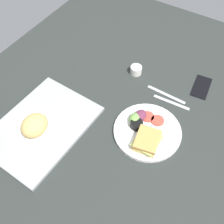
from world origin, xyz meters
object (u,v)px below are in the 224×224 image
object	(u,v)px
bread_plate_near	(35,128)
espresso_cup	(136,70)
knife	(166,94)
plate_with_salad	(146,131)
serving_tray	(42,126)
fork	(171,102)
cell_phone	(201,87)

from	to	relation	value
bread_plate_near	espresso_cup	world-z (taller)	bread_plate_near
bread_plate_near	knife	world-z (taller)	bread_plate_near
plate_with_salad	espresso_cup	bearing A→B (deg)	35.36
serving_tray	plate_with_salad	world-z (taller)	plate_with_salad
espresso_cup	fork	distance (cm)	24.20
bread_plate_near	espresso_cup	bearing A→B (deg)	-18.45
espresso_cup	knife	bearing A→B (deg)	-104.96
espresso_cup	cell_phone	distance (cm)	32.02
espresso_cup	plate_with_salad	bearing A→B (deg)	-144.64
cell_phone	knife	bearing A→B (deg)	130.50
serving_tray	knife	bearing A→B (deg)	-39.86
plate_with_salad	espresso_cup	world-z (taller)	plate_with_salad
serving_tray	cell_phone	distance (cm)	75.53
bread_plate_near	plate_with_salad	xyz separation A→B (cm)	(24.22, -38.00, -3.23)
fork	cell_phone	world-z (taller)	cell_phone
plate_with_salad	knife	bearing A→B (deg)	3.83
cell_phone	bread_plate_near	bearing A→B (deg)	134.97
knife	cell_phone	world-z (taller)	cell_phone
fork	cell_phone	size ratio (longest dim) A/B	1.18
serving_tray	knife	xyz separation A→B (cm)	(44.28, -36.97, -0.55)
cell_phone	plate_with_salad	bearing A→B (deg)	157.43
serving_tray	bread_plate_near	distance (cm)	5.53
serving_tray	espresso_cup	bearing A→B (deg)	-20.28
serving_tray	bread_plate_near	world-z (taller)	bread_plate_near
bread_plate_near	espresso_cup	size ratio (longest dim) A/B	3.85
knife	cell_phone	size ratio (longest dim) A/B	1.32
plate_with_salad	espresso_cup	size ratio (longest dim) A/B	5.02
serving_tray	espresso_cup	distance (cm)	52.56
serving_tray	plate_with_salad	distance (cm)	43.74
espresso_cup	cell_phone	world-z (taller)	espresso_cup
bread_plate_near	cell_phone	size ratio (longest dim) A/B	1.50
plate_with_salad	fork	xyz separation A→B (cm)	(20.66, -2.41, -1.47)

